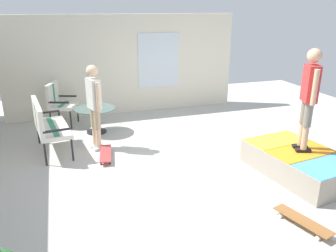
{
  "coord_description": "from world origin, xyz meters",
  "views": [
    {
      "loc": [
        -4.96,
        2.13,
        2.7
      ],
      "look_at": [
        0.42,
        0.39,
        0.7
      ],
      "focal_mm": 36.36,
      "sensor_mm": 36.0,
      "label": 1
    }
  ],
  "objects": [
    {
      "name": "patio_chair_near_house",
      "position": [
        3.17,
        2.21,
        0.61
      ],
      "size": [
        0.77,
        0.73,
        1.02
      ],
      "color": "black",
      "rests_on": "ground_plane"
    },
    {
      "name": "patio_table",
      "position": [
        2.4,
        1.45,
        0.4
      ],
      "size": [
        0.9,
        0.9,
        0.57
      ],
      "color": "black",
      "rests_on": "ground_plane"
    },
    {
      "name": "patio_bench",
      "position": [
        1.54,
        2.46,
        0.62
      ],
      "size": [
        1.31,
        0.71,
        1.02
      ],
      "color": "black",
      "rests_on": "ground_plane"
    },
    {
      "name": "skateboard_by_bench",
      "position": [
        0.96,
        1.45,
        0.08
      ],
      "size": [
        0.82,
        0.32,
        0.1
      ],
      "color": "#B23838",
      "rests_on": "ground_plane"
    },
    {
      "name": "skateboard_spare",
      "position": [
        -1.95,
        -0.67,
        0.08
      ],
      "size": [
        0.82,
        0.41,
        0.1
      ],
      "color": "brown",
      "rests_on": "ground_plane"
    },
    {
      "name": "skate_ramp",
      "position": [
        -0.71,
        -1.6,
        0.21
      ],
      "size": [
        1.96,
        1.91,
        0.42
      ],
      "color": "gray",
      "rests_on": "ground_plane"
    },
    {
      "name": "house_facade",
      "position": [
        3.8,
        0.49,
        1.26
      ],
      "size": [
        0.23,
        6.0,
        2.52
      ],
      "color": "silver",
      "rests_on": "ground_plane"
    },
    {
      "name": "person_watching",
      "position": [
        1.45,
        1.55,
        0.97
      ],
      "size": [
        0.46,
        0.31,
        1.67
      ],
      "color": "silver",
      "rests_on": "ground_plane"
    },
    {
      "name": "ground_plane",
      "position": [
        0.0,
        0.0,
        -0.05
      ],
      "size": [
        12.0,
        12.0,
        0.1
      ],
      "primitive_type": "cube",
      "color": "beige"
    },
    {
      "name": "person_skater",
      "position": [
        -0.66,
        -1.61,
        1.4
      ],
      "size": [
        0.45,
        0.32,
        1.67
      ],
      "color": "black",
      "rests_on": "skate_ramp"
    }
  ]
}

